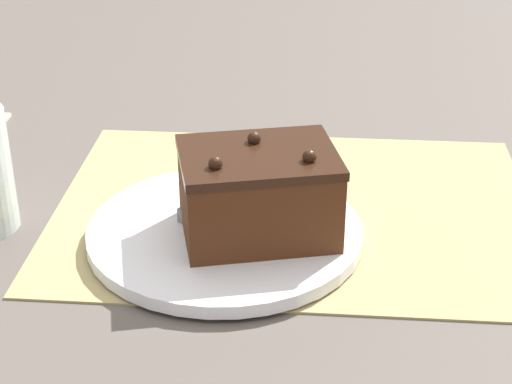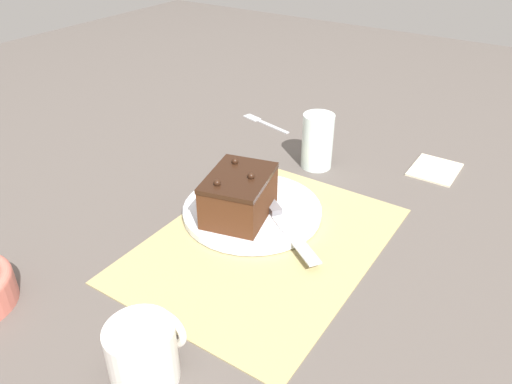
{
  "view_description": "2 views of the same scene",
  "coord_description": "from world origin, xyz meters",
  "px_view_note": "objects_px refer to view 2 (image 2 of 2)",
  "views": [
    {
      "loc": [
        -0.02,
        0.73,
        0.4
      ],
      "look_at": [
        0.03,
        0.07,
        0.06
      ],
      "focal_mm": 60.0,
      "sensor_mm": 36.0,
      "label": 1
    },
    {
      "loc": [
        -0.56,
        -0.35,
        0.51
      ],
      "look_at": [
        0.03,
        0.04,
        0.07
      ],
      "focal_mm": 35.0,
      "sensor_mm": 36.0,
      "label": 2
    }
  ],
  "objects_px": {
    "chocolate_cake": "(239,195)",
    "dessert_fork": "(262,122)",
    "coffee_mug": "(144,353)",
    "cake_plate": "(252,210)",
    "serving_knife": "(278,215)",
    "drinking_glass": "(317,141)"
  },
  "relations": [
    {
      "from": "chocolate_cake",
      "to": "dessert_fork",
      "type": "bearing_deg",
      "value": 27.56
    },
    {
      "from": "chocolate_cake",
      "to": "serving_knife",
      "type": "relative_size",
      "value": 0.84
    },
    {
      "from": "serving_knife",
      "to": "dessert_fork",
      "type": "xyz_separation_m",
      "value": [
        0.36,
        0.26,
        -0.02
      ]
    },
    {
      "from": "serving_knife",
      "to": "chocolate_cake",
      "type": "bearing_deg",
      "value": -31.14
    },
    {
      "from": "cake_plate",
      "to": "drinking_glass",
      "type": "relative_size",
      "value": 2.14
    },
    {
      "from": "cake_plate",
      "to": "coffee_mug",
      "type": "height_order",
      "value": "coffee_mug"
    },
    {
      "from": "coffee_mug",
      "to": "dessert_fork",
      "type": "xyz_separation_m",
      "value": [
        0.71,
        0.3,
        -0.04
      ]
    },
    {
      "from": "serving_knife",
      "to": "dessert_fork",
      "type": "relative_size",
      "value": 1.22
    },
    {
      "from": "chocolate_cake",
      "to": "coffee_mug",
      "type": "distance_m",
      "value": 0.34
    },
    {
      "from": "serving_knife",
      "to": "drinking_glass",
      "type": "bearing_deg",
      "value": -134.64
    },
    {
      "from": "chocolate_cake",
      "to": "coffee_mug",
      "type": "xyz_separation_m",
      "value": [
        -0.33,
        -0.09,
        -0.01
      ]
    },
    {
      "from": "dessert_fork",
      "to": "coffee_mug",
      "type": "bearing_deg",
      "value": -143.68
    },
    {
      "from": "chocolate_cake",
      "to": "dessert_fork",
      "type": "distance_m",
      "value": 0.44
    },
    {
      "from": "cake_plate",
      "to": "dessert_fork",
      "type": "relative_size",
      "value": 1.66
    },
    {
      "from": "coffee_mug",
      "to": "chocolate_cake",
      "type": "bearing_deg",
      "value": 16.04
    },
    {
      "from": "drinking_glass",
      "to": "coffee_mug",
      "type": "distance_m",
      "value": 0.59
    },
    {
      "from": "cake_plate",
      "to": "dessert_fork",
      "type": "bearing_deg",
      "value": 30.32
    },
    {
      "from": "cake_plate",
      "to": "dessert_fork",
      "type": "distance_m",
      "value": 0.41
    },
    {
      "from": "chocolate_cake",
      "to": "coffee_mug",
      "type": "relative_size",
      "value": 1.68
    },
    {
      "from": "drinking_glass",
      "to": "coffee_mug",
      "type": "bearing_deg",
      "value": -172.38
    },
    {
      "from": "drinking_glass",
      "to": "coffee_mug",
      "type": "height_order",
      "value": "drinking_glass"
    },
    {
      "from": "chocolate_cake",
      "to": "serving_knife",
      "type": "distance_m",
      "value": 0.08
    }
  ]
}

